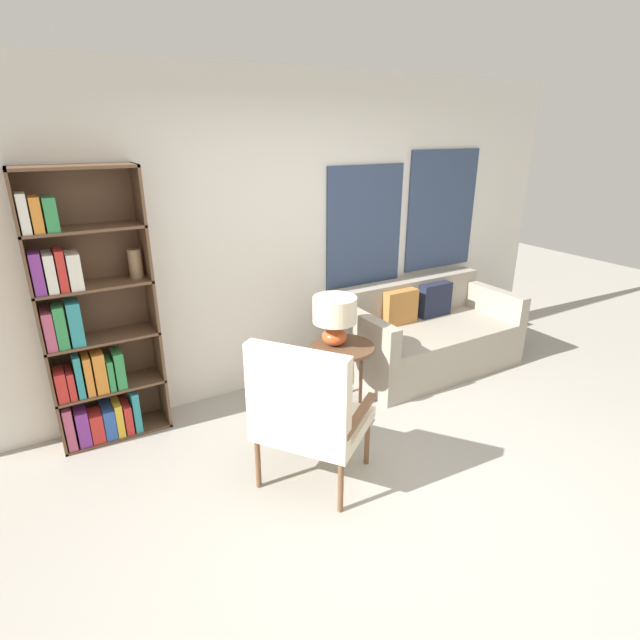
% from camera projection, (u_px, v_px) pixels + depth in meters
% --- Properties ---
extents(ground_plane, '(14.00, 14.00, 0.00)m').
position_uv_depth(ground_plane, '(421.00, 506.00, 3.15)').
color(ground_plane, '#9E998E').
extents(wall_back, '(6.40, 0.08, 2.70)m').
position_uv_depth(wall_back, '(280.00, 237.00, 4.32)').
color(wall_back, silver).
rests_on(wall_back, ground_plane).
extents(bookshelf, '(0.78, 0.30, 2.01)m').
position_uv_depth(bookshelf, '(89.00, 333.00, 3.57)').
color(bookshelf, brown).
rests_on(bookshelf, ground_plane).
extents(armchair, '(0.87, 0.89, 1.05)m').
position_uv_depth(armchair, '(306.00, 410.00, 3.12)').
color(armchair, brown).
rests_on(armchair, ground_plane).
extents(couch, '(1.71, 0.91, 0.81)m').
position_uv_depth(couch, '(425.00, 335.00, 4.95)').
color(couch, '#9E9384').
rests_on(couch, ground_plane).
extents(side_table, '(0.53, 0.53, 0.56)m').
position_uv_depth(side_table, '(343.00, 352.00, 4.14)').
color(side_table, brown).
rests_on(side_table, ground_plane).
extents(table_lamp, '(0.36, 0.36, 0.41)m').
position_uv_depth(table_lamp, '(335.00, 315.00, 4.05)').
color(table_lamp, '#C65128').
rests_on(table_lamp, side_table).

